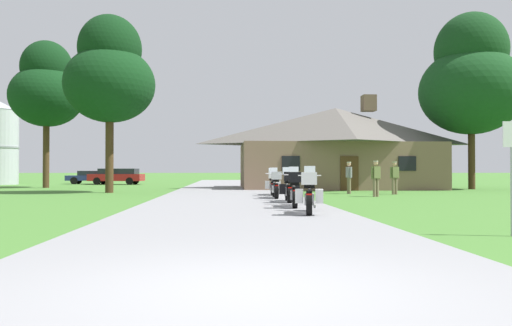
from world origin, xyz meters
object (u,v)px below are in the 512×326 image
at_px(tree_right_of_lodge, 471,79).
at_px(tree_left_near, 110,74).
at_px(tree_left_far, 47,88).
at_px(parked_navy_sedan_far_left, 91,177).
at_px(motorcycle_silver_third_in_row, 289,187).
at_px(bystander_olive_shirt_by_tree, 376,176).
at_px(motorcycle_orange_second_in_row, 295,189).
at_px(motorcycle_yellow_nearest_to_camera, 309,193).
at_px(parked_red_suv_far_left, 117,176).
at_px(bystander_gray_shirt_near_lodge, 349,176).
at_px(bystander_olive_shirt_beside_signpost, 395,176).
at_px(metal_signpost_roadside, 512,164).
at_px(motorcycle_red_fourth_in_row, 275,185).
at_px(motorcycle_green_farthest_in_row, 273,183).

distance_m(tree_right_of_lodge, tree_left_near, 22.93).
relative_size(tree_left_far, parked_navy_sedan_far_left, 2.43).
xyz_separation_m(motorcycle_silver_third_in_row, tree_left_far, (-15.07, 18.19, 6.50)).
xyz_separation_m(bystander_olive_shirt_by_tree, parked_navy_sedan_far_left, (-19.33, 23.79, -0.31)).
relative_size(motorcycle_orange_second_in_row, tree_left_near, 0.21).
distance_m(motorcycle_yellow_nearest_to_camera, bystander_olive_shirt_by_tree, 10.87).
bearing_deg(bystander_olive_shirt_by_tree, tree_left_near, -44.53).
xyz_separation_m(tree_left_near, parked_red_suv_far_left, (-3.11, 16.74, -5.79)).
distance_m(bystander_gray_shirt_near_lodge, parked_navy_sedan_far_left, 27.98).
bearing_deg(motorcycle_orange_second_in_row, bystander_olive_shirt_by_tree, 62.59).
relative_size(motorcycle_yellow_nearest_to_camera, bystander_gray_shirt_near_lodge, 1.23).
height_order(bystander_gray_shirt_near_lodge, bystander_olive_shirt_by_tree, same).
height_order(motorcycle_silver_third_in_row, bystander_olive_shirt_beside_signpost, bystander_olive_shirt_beside_signpost).
xyz_separation_m(bystander_gray_shirt_near_lodge, bystander_olive_shirt_beside_signpost, (2.14, -0.92, 0.00)).
relative_size(metal_signpost_roadside, tree_right_of_lodge, 0.18).
bearing_deg(parked_red_suv_far_left, motorcycle_red_fourth_in_row, -148.06).
distance_m(motorcycle_yellow_nearest_to_camera, parked_red_suv_far_left, 33.69).
relative_size(bystander_olive_shirt_beside_signpost, tree_left_near, 0.17).
relative_size(bystander_olive_shirt_by_tree, parked_navy_sedan_far_left, 0.39).
xyz_separation_m(motorcycle_silver_third_in_row, motorcycle_green_farthest_in_row, (-0.09, 5.43, 0.00)).
bearing_deg(bystander_olive_shirt_by_tree, tree_right_of_lodge, -159.04).
bearing_deg(motorcycle_green_farthest_in_row, metal_signpost_roadside, -74.79).
xyz_separation_m(motorcycle_yellow_nearest_to_camera, motorcycle_orange_second_in_row, (-0.05, 2.59, 0.01)).
bearing_deg(tree_left_near, metal_signpost_roadside, -58.55).
distance_m(motorcycle_silver_third_in_row, parked_red_suv_far_left, 29.03).
xyz_separation_m(tree_left_far, parked_red_suv_far_left, (3.23, 8.31, -6.33)).
height_order(tree_left_far, parked_navy_sedan_far_left, tree_left_far).
relative_size(motorcycle_orange_second_in_row, motorcycle_green_farthest_in_row, 1.00).
relative_size(motorcycle_red_fourth_in_row, motorcycle_green_farthest_in_row, 1.00).
distance_m(bystander_olive_shirt_beside_signpost, parked_red_suv_far_left, 26.74).
relative_size(bystander_gray_shirt_near_lodge, tree_right_of_lodge, 0.14).
xyz_separation_m(motorcycle_red_fourth_in_row, parked_navy_sedan_far_left, (-14.43, 25.72, 0.02)).
relative_size(motorcycle_yellow_nearest_to_camera, motorcycle_green_farthest_in_row, 0.99).
xyz_separation_m(motorcycle_red_fourth_in_row, bystander_gray_shirt_near_lodge, (4.40, 5.03, 0.33)).
xyz_separation_m(metal_signpost_roadside, parked_navy_sedan_far_left, (-17.66, 37.93, -0.71)).
distance_m(motorcycle_red_fourth_in_row, tree_right_of_lodge, 19.06).
xyz_separation_m(motorcycle_red_fourth_in_row, metal_signpost_roadside, (3.23, -12.21, 0.73)).
bearing_deg(parked_navy_sedan_far_left, metal_signpost_roadside, -158.53).
bearing_deg(tree_left_far, motorcycle_orange_second_in_row, -54.11).
height_order(metal_signpost_roadside, tree_left_near, tree_left_near).
bearing_deg(tree_right_of_lodge, motorcycle_yellow_nearest_to_camera, -126.41).
height_order(motorcycle_orange_second_in_row, motorcycle_red_fourth_in_row, same).
xyz_separation_m(tree_left_far, parked_navy_sedan_far_left, (0.43, 10.31, -6.47)).
bearing_deg(tree_left_far, motorcycle_silver_third_in_row, -50.36).
relative_size(tree_left_near, parked_red_suv_far_left, 2.07).
relative_size(motorcycle_yellow_nearest_to_camera, tree_left_near, 0.21).
xyz_separation_m(motorcycle_orange_second_in_row, bystander_gray_shirt_near_lodge, (4.30, 10.27, 0.33)).
bearing_deg(bystander_olive_shirt_beside_signpost, metal_signpost_roadside, -120.89).
bearing_deg(metal_signpost_roadside, tree_left_far, 123.21).
distance_m(bystander_olive_shirt_beside_signpost, metal_signpost_roadside, 16.65).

